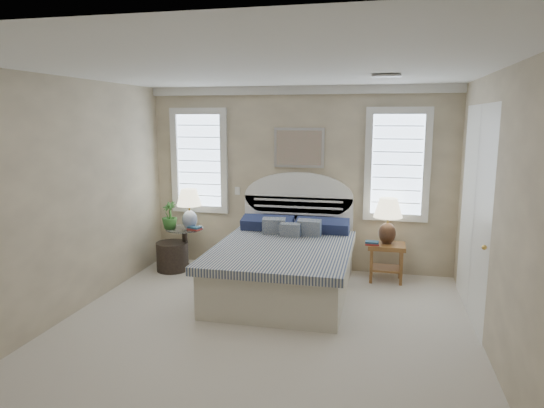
{
  "coord_description": "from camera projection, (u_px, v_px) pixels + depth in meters",
  "views": [
    {
      "loc": [
        1.19,
        -4.54,
        2.25
      ],
      "look_at": [
        -0.07,
        1.0,
        1.24
      ],
      "focal_mm": 32.0,
      "sensor_mm": 36.0,
      "label": 1
    }
  ],
  "objects": [
    {
      "name": "wall_right",
      "position": [
        502.0,
        221.0,
        4.28
      ],
      "size": [
        0.02,
        5.0,
        2.7
      ],
      "primitive_type": "cube",
      "color": "gray",
      "rests_on": "floor"
    },
    {
      "name": "bed",
      "position": [
        285.0,
        262.0,
        6.34
      ],
      "size": [
        1.72,
        2.28,
        1.47
      ],
      "color": "silver",
      "rests_on": "floor"
    },
    {
      "name": "switch_plate",
      "position": [
        237.0,
        191.0,
        7.4
      ],
      "size": [
        0.08,
        0.01,
        0.12
      ],
      "primitive_type": "cube",
      "color": "silver",
      "rests_on": "wall_back"
    },
    {
      "name": "side_table_left",
      "position": [
        185.0,
        244.0,
        7.27
      ],
      "size": [
        0.56,
        0.56,
        0.63
      ],
      "color": "black",
      "rests_on": "floor"
    },
    {
      "name": "potted_plant",
      "position": [
        169.0,
        215.0,
        7.14
      ],
      "size": [
        0.29,
        0.29,
        0.4
      ],
      "primitive_type": "imported",
      "rotation": [
        0.0,
        0.0,
        -0.35
      ],
      "color": "#407F33",
      "rests_on": "side_table_left"
    },
    {
      "name": "hvac_vent",
      "position": [
        386.0,
        76.0,
        5.04
      ],
      "size": [
        0.3,
        0.2,
        0.02
      ],
      "primitive_type": "cube",
      "color": "#B2B2B2",
      "rests_on": "ceiling"
    },
    {
      "name": "painting",
      "position": [
        299.0,
        148.0,
        7.05
      ],
      "size": [
        0.74,
        0.04,
        0.58
      ],
      "primitive_type": "cube",
      "color": "silver",
      "rests_on": "wall_back"
    },
    {
      "name": "window_right",
      "position": [
        397.0,
        165.0,
        6.8
      ],
      "size": [
        0.9,
        0.06,
        1.6
      ],
      "primitive_type": "cube",
      "color": "#C9E1FF",
      "rests_on": "wall_back"
    },
    {
      "name": "ceiling",
      "position": [
        256.0,
        69.0,
        4.54
      ],
      "size": [
        4.5,
        5.0,
        0.01
      ],
      "primitive_type": "cube",
      "color": "white",
      "rests_on": "wall_back"
    },
    {
      "name": "wall_back",
      "position": [
        299.0,
        179.0,
        7.17
      ],
      "size": [
        4.5,
        0.02,
        2.7
      ],
      "primitive_type": "cube",
      "color": "gray",
      "rests_on": "floor"
    },
    {
      "name": "wall_left",
      "position": [
        56.0,
        202.0,
        5.26
      ],
      "size": [
        0.02,
        5.0,
        2.7
      ],
      "primitive_type": "cube",
      "color": "gray",
      "rests_on": "floor"
    },
    {
      "name": "closet_door",
      "position": [
        474.0,
        212.0,
        5.46
      ],
      "size": [
        0.02,
        1.8,
        2.4
      ],
      "primitive_type": "cube",
      "color": "white",
      "rests_on": "floor"
    },
    {
      "name": "floor_pot",
      "position": [
        172.0,
        256.0,
        7.22
      ],
      "size": [
        0.51,
        0.51,
        0.43
      ],
      "primitive_type": "cylinder",
      "rotation": [
        0.0,
        0.0,
        0.08
      ],
      "color": "black",
      "rests_on": "floor"
    },
    {
      "name": "window_left",
      "position": [
        200.0,
        161.0,
        7.45
      ],
      "size": [
        0.9,
        0.06,
        1.6
      ],
      "primitive_type": "cube",
      "color": "#C9E1FF",
      "rests_on": "wall_back"
    },
    {
      "name": "books_left",
      "position": [
        195.0,
        228.0,
        7.09
      ],
      "size": [
        0.22,
        0.18,
        0.05
      ],
      "rotation": [
        0.0,
        0.0,
        -0.29
      ],
      "color": "maroon",
      "rests_on": "side_table_left"
    },
    {
      "name": "floor",
      "position": [
        257.0,
        338.0,
        5.01
      ],
      "size": [
        4.5,
        5.0,
        0.01
      ],
      "primitive_type": "cube",
      "color": "beige",
      "rests_on": "ground"
    },
    {
      "name": "lamp_right",
      "position": [
        388.0,
        216.0,
        6.67
      ],
      "size": [
        0.51,
        0.51,
        0.64
      ],
      "rotation": [
        0.0,
        0.0,
        0.37
      ],
      "color": "black",
      "rests_on": "nightstand_right"
    },
    {
      "name": "lamp_left",
      "position": [
        189.0,
        204.0,
        7.13
      ],
      "size": [
        0.48,
        0.48,
        0.6
      ],
      "rotation": [
        0.0,
        0.0,
        0.38
      ],
      "color": "silver",
      "rests_on": "side_table_left"
    },
    {
      "name": "crown_molding",
      "position": [
        299.0,
        90.0,
        6.91
      ],
      "size": [
        4.5,
        0.08,
        0.12
      ],
      "primitive_type": "cube",
      "color": "silver",
      "rests_on": "wall_back"
    },
    {
      "name": "books_right",
      "position": [
        372.0,
        243.0,
        6.65
      ],
      "size": [
        0.19,
        0.14,
        0.05
      ],
      "rotation": [
        0.0,
        0.0,
        -0.02
      ],
      "color": "maroon",
      "rests_on": "nightstand_right"
    },
    {
      "name": "nightstand_right",
      "position": [
        386.0,
        254.0,
        6.72
      ],
      "size": [
        0.5,
        0.4,
        0.53
      ],
      "color": "brown",
      "rests_on": "floor"
    }
  ]
}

